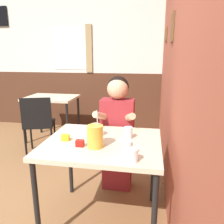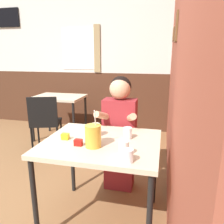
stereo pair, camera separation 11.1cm
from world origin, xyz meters
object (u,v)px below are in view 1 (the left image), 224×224
Objects in this scene: main_table at (103,150)px; background_table at (51,102)px; person_seated at (117,130)px; chair_near_window at (39,121)px; cocktail_pitcher at (95,136)px.

main_table and background_table have the same top height.
person_seated is at bearing -42.94° from background_table.
chair_near_window is (-1.18, 1.13, -0.16)m from main_table.
person_seated reaches higher than main_table.
background_table is 0.66m from chair_near_window.
main_table is 1.12× the size of background_table.
background_table is at bearing 137.06° from person_seated.
chair_near_window is at bearing -81.62° from background_table.
chair_near_window is 3.04× the size of cocktail_pitcher.
chair_near_window is 1.73m from cocktail_pitcher.
chair_near_window is 0.72× the size of person_seated.
background_table is (-1.28, 1.77, -0.02)m from main_table.
person_seated is (1.32, -1.23, -0.00)m from background_table.
main_table is 1.06× the size of chair_near_window.
main_table is 2.18m from background_table.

